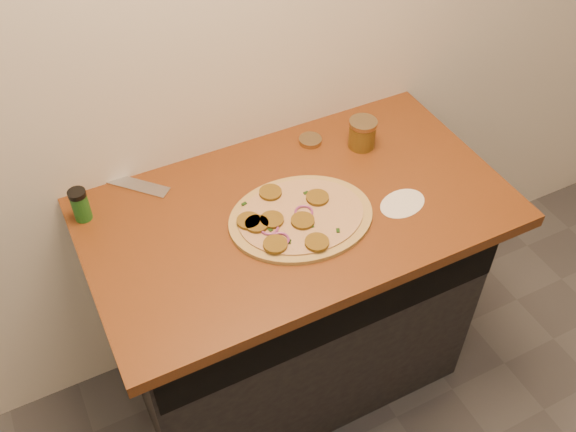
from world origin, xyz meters
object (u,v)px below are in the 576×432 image
chefs_knife (105,176)px  spice_shaker (80,205)px  pizza (298,218)px  salsa_jar (362,133)px

chefs_knife → spice_shaker: bearing=-124.7°
spice_shaker → chefs_knife: bearing=55.3°
chefs_knife → spice_shaker: 0.17m
pizza → salsa_jar: (0.33, 0.20, 0.04)m
pizza → spice_shaker: (-0.53, 0.28, 0.04)m
pizza → chefs_knife: size_ratio=1.56×
pizza → spice_shaker: size_ratio=4.43×
chefs_knife → pizza: bearing=-43.9°
salsa_jar → chefs_knife: bearing=164.3°
salsa_jar → spice_shaker: size_ratio=0.95×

